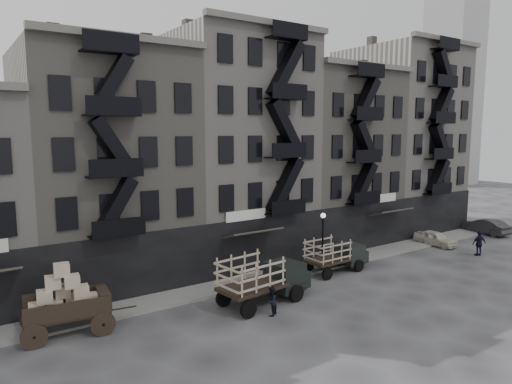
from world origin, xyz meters
TOP-DOWN VIEW (x-y plane):
  - ground at (0.00, 0.00)m, footprint 140.00×140.00m
  - sidewalk at (0.00, 3.75)m, footprint 55.00×2.50m
  - building_midwest at (-10.00, 9.83)m, footprint 10.00×11.35m
  - building_center at (-0.00, 9.82)m, footprint 10.00×11.35m
  - building_mideast at (10.00, 9.83)m, footprint 10.00×11.35m
  - building_east at (20.00, 9.82)m, footprint 10.00×11.35m
  - lamp_post at (3.00, 2.60)m, footprint 0.36×0.36m
  - wagon at (-14.41, 2.30)m, footprint 4.53×2.82m
  - stake_truck_west at (-3.90, 0.13)m, footprint 6.09×2.97m
  - stake_truck_east at (3.80, 2.07)m, footprint 5.05×2.18m
  - car_east at (16.35, 2.60)m, footprint 1.64×3.82m
  - car_far at (24.47, 2.60)m, footprint 2.16×4.72m
  - pedestrian_mid at (-4.59, -1.61)m, footprint 1.01×0.97m
  - policeman at (16.35, -1.37)m, footprint 1.26×0.90m

SIDE VIEW (x-z plane):
  - ground at x=0.00m, z-range 0.00..0.00m
  - sidewalk at x=0.00m, z-range 0.00..0.15m
  - car_east at x=16.35m, z-range 0.00..1.29m
  - car_far at x=24.47m, z-range 0.00..1.50m
  - pedestrian_mid at x=-4.59m, z-range 0.00..1.65m
  - policeman at x=16.35m, z-range 0.00..1.99m
  - stake_truck_east at x=3.80m, z-range 0.18..2.69m
  - stake_truck_west at x=-3.90m, z-range 0.21..3.17m
  - wagon at x=-14.41m, z-range 0.26..3.87m
  - lamp_post at x=3.00m, z-range 0.64..4.92m
  - building_midwest at x=-10.00m, z-range -0.60..15.60m
  - building_mideast at x=10.00m, z-range -0.60..15.60m
  - building_center at x=0.00m, z-range -0.60..17.60m
  - building_east at x=20.00m, z-range -0.60..18.60m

